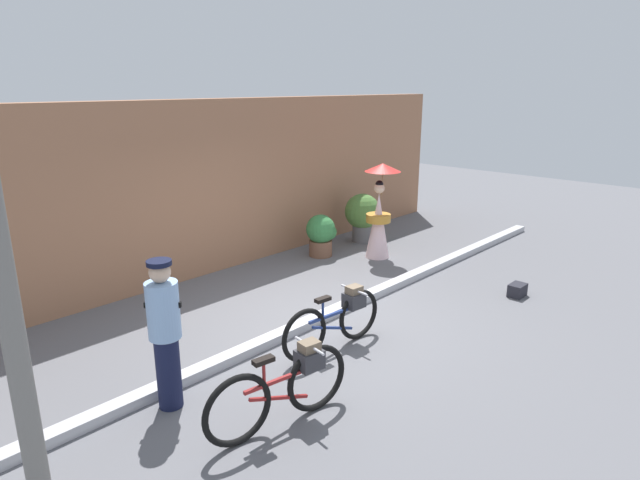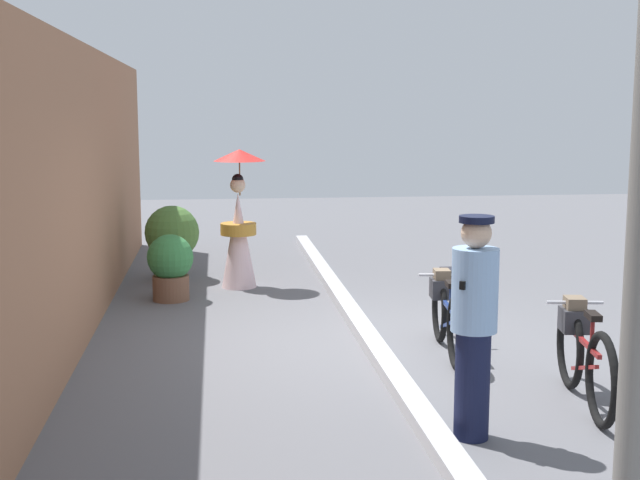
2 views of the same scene
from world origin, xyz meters
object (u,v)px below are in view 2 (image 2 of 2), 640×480
object	(u,v)px
person_officer	(474,322)
potted_plant_by_door	(171,265)
bicycle_near_officer	(583,353)
bicycle_far_side	(446,312)
person_with_parasol	(239,222)
potted_plant_small	(173,237)
backpack_on_pavement	(450,275)

from	to	relation	value
person_officer	potted_plant_by_door	bearing A→B (deg)	25.96
bicycle_near_officer	person_officer	size ratio (longest dim) A/B	1.01
potted_plant_by_door	bicycle_near_officer	bearing A→B (deg)	-140.77
bicycle_near_officer	person_officer	xyz separation A→B (m)	(-0.63, 1.14, 0.46)
potted_plant_by_door	bicycle_far_side	bearing A→B (deg)	-134.06
bicycle_far_side	person_with_parasol	xyz separation A→B (m)	(3.49, 1.97, 0.49)
person_officer	person_with_parasol	xyz separation A→B (m)	(5.73, 1.55, 0.02)
bicycle_far_side	potted_plant_small	world-z (taller)	potted_plant_small
bicycle_near_officer	backpack_on_pavement	world-z (taller)	bicycle_near_officer
person_with_parasol	potted_plant_by_door	size ratio (longest dim) A/B	2.22
bicycle_far_side	person_with_parasol	distance (m)	4.03
person_with_parasol	potted_plant_by_door	world-z (taller)	person_with_parasol
bicycle_far_side	backpack_on_pavement	bearing A→B (deg)	-16.39
backpack_on_pavement	potted_plant_by_door	bearing A→B (deg)	99.06
person_with_parasol	bicycle_far_side	bearing A→B (deg)	-150.53
bicycle_far_side	backpack_on_pavement	size ratio (longest dim) A/B	5.29
potted_plant_by_door	potted_plant_small	world-z (taller)	potted_plant_small
person_with_parasol	backpack_on_pavement	xyz separation A→B (m)	(-0.11, -2.96, -0.80)
potted_plant_by_door	backpack_on_pavement	xyz separation A→B (m)	(0.61, -3.85, -0.35)
bicycle_near_officer	backpack_on_pavement	bearing A→B (deg)	-3.16
person_with_parasol	potted_plant_by_door	xyz separation A→B (m)	(-0.72, 0.89, -0.45)
bicycle_far_side	person_with_parasol	size ratio (longest dim) A/B	0.87
bicycle_near_officer	person_with_parasol	xyz separation A→B (m)	(5.10, 2.69, 0.47)
bicycle_far_side	potted_plant_small	bearing A→B (deg)	34.80
backpack_on_pavement	person_with_parasol	bearing A→B (deg)	87.94
bicycle_near_officer	person_officer	world-z (taller)	person_officer
potted_plant_by_door	potted_plant_small	size ratio (longest dim) A/B	0.80
bicycle_near_officer	backpack_on_pavement	xyz separation A→B (m)	(4.99, -0.28, -0.32)
bicycle_far_side	person_officer	bearing A→B (deg)	169.45
bicycle_near_officer	bicycle_far_side	size ratio (longest dim) A/B	1.02
potted_plant_small	backpack_on_pavement	world-z (taller)	potted_plant_small
person_officer	backpack_on_pavement	distance (m)	5.85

